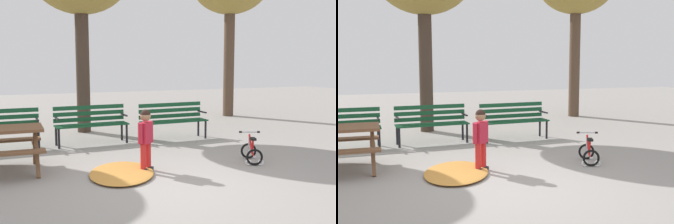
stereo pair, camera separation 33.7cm
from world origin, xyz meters
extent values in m
plane|color=gray|center=(0.00, 0.00, 0.00)|extent=(36.00, 36.00, 0.00)
cube|color=brown|center=(-1.73, 1.37, 0.36)|extent=(0.07, 0.57, 0.76)
cube|color=brown|center=(-1.73, 1.87, 0.36)|extent=(0.07, 0.57, 0.76)
cube|color=brown|center=(-1.73, 1.62, 0.42)|extent=(0.09, 1.10, 0.04)
cube|color=#144728|center=(-2.31, 3.61, 0.44)|extent=(1.60, 0.09, 0.03)
cube|color=#144728|center=(-2.31, 3.49, 0.44)|extent=(1.60, 0.09, 0.03)
cube|color=#144728|center=(-2.31, 3.37, 0.44)|extent=(1.60, 0.09, 0.03)
cube|color=#144728|center=(-2.31, 3.25, 0.44)|extent=(1.60, 0.09, 0.03)
cube|color=#144728|center=(-2.31, 3.65, 0.54)|extent=(1.60, 0.06, 0.09)
cube|color=#144728|center=(-2.31, 3.65, 0.67)|extent=(1.60, 0.06, 0.09)
cube|color=#144728|center=(-2.31, 3.65, 0.81)|extent=(1.60, 0.06, 0.09)
cylinder|color=black|center=(-1.56, 3.28, 0.22)|extent=(0.05, 0.05, 0.44)
cylinder|color=black|center=(-1.56, 3.64, 0.22)|extent=(0.05, 0.05, 0.44)
cube|color=black|center=(-1.56, 3.46, 0.62)|extent=(0.05, 0.40, 0.03)
cube|color=#144728|center=(-0.42, 3.62, 0.44)|extent=(1.60, 0.14, 0.03)
cube|color=#144728|center=(-0.41, 3.50, 0.44)|extent=(1.60, 0.14, 0.03)
cube|color=#144728|center=(-0.41, 3.38, 0.44)|extent=(1.60, 0.14, 0.03)
cube|color=#144728|center=(-0.40, 3.26, 0.44)|extent=(1.60, 0.14, 0.03)
cube|color=#144728|center=(-0.42, 3.66, 0.54)|extent=(1.60, 0.11, 0.09)
cube|color=#144728|center=(-0.42, 3.66, 0.67)|extent=(1.60, 0.11, 0.09)
cube|color=#144728|center=(-0.42, 3.66, 0.81)|extent=(1.60, 0.11, 0.09)
cylinder|color=black|center=(0.35, 3.31, 0.22)|extent=(0.05, 0.05, 0.44)
cylinder|color=black|center=(0.33, 3.67, 0.22)|extent=(0.05, 0.05, 0.44)
cube|color=black|center=(0.34, 3.49, 0.62)|extent=(0.06, 0.40, 0.03)
cylinder|color=black|center=(-1.15, 3.25, 0.22)|extent=(0.05, 0.05, 0.44)
cylinder|color=black|center=(-1.17, 3.61, 0.22)|extent=(0.05, 0.05, 0.44)
cube|color=black|center=(-1.16, 3.43, 0.62)|extent=(0.06, 0.40, 0.03)
cube|color=#144728|center=(1.48, 3.45, 0.44)|extent=(1.60, 0.14, 0.03)
cube|color=#144728|center=(1.49, 3.33, 0.44)|extent=(1.60, 0.14, 0.03)
cube|color=#144728|center=(1.49, 3.21, 0.44)|extent=(1.60, 0.14, 0.03)
cube|color=#144728|center=(1.50, 3.09, 0.44)|extent=(1.60, 0.14, 0.03)
cube|color=#144728|center=(1.48, 3.49, 0.54)|extent=(1.60, 0.11, 0.09)
cube|color=#144728|center=(1.48, 3.49, 0.67)|extent=(1.60, 0.11, 0.09)
cube|color=#144728|center=(1.48, 3.49, 0.81)|extent=(1.60, 0.11, 0.09)
cylinder|color=black|center=(2.25, 3.14, 0.22)|extent=(0.05, 0.05, 0.44)
cylinder|color=black|center=(2.23, 3.50, 0.22)|extent=(0.05, 0.05, 0.44)
cube|color=black|center=(2.24, 3.32, 0.62)|extent=(0.06, 0.40, 0.03)
cylinder|color=black|center=(0.75, 3.08, 0.22)|extent=(0.05, 0.05, 0.44)
cylinder|color=black|center=(0.73, 3.44, 0.22)|extent=(0.05, 0.05, 0.44)
cube|color=black|center=(0.74, 3.26, 0.62)|extent=(0.06, 0.40, 0.03)
cylinder|color=red|center=(0.04, 0.95, 0.24)|extent=(0.09, 0.09, 0.48)
cube|color=black|center=(0.04, 0.95, 0.03)|extent=(0.17, 0.18, 0.06)
cylinder|color=red|center=(-0.08, 0.84, 0.24)|extent=(0.09, 0.09, 0.48)
cube|color=black|center=(-0.08, 0.84, 0.03)|extent=(0.17, 0.18, 0.06)
cube|color=#B71E33|center=(-0.02, 0.90, 0.66)|extent=(0.29, 0.27, 0.36)
sphere|color=#996B4C|center=(-0.02, 0.90, 0.94)|extent=(0.18, 0.18, 0.18)
sphere|color=black|center=(-0.02, 0.90, 0.97)|extent=(0.17, 0.17, 0.17)
cylinder|color=#B71E33|center=(0.10, 1.00, 0.67)|extent=(0.07, 0.07, 0.33)
cylinder|color=#B71E33|center=(-0.15, 0.79, 0.67)|extent=(0.07, 0.07, 0.33)
torus|color=black|center=(2.08, 1.02, 0.15)|extent=(0.29, 0.15, 0.30)
cylinder|color=silver|center=(2.08, 1.02, 0.15)|extent=(0.06, 0.06, 0.04)
torus|color=black|center=(1.89, 0.54, 0.15)|extent=(0.29, 0.15, 0.30)
cylinder|color=silver|center=(1.89, 0.54, 0.15)|extent=(0.06, 0.06, 0.04)
torus|color=white|center=(1.79, 0.58, 0.05)|extent=(0.11, 0.06, 0.11)
torus|color=white|center=(2.00, 0.50, 0.05)|extent=(0.11, 0.06, 0.11)
cylinder|color=red|center=(2.02, 0.85, 0.32)|extent=(0.14, 0.30, 0.32)
cylinder|color=red|center=(1.96, 0.70, 0.30)|extent=(0.06, 0.08, 0.27)
cylinder|color=red|center=(1.93, 0.63, 0.16)|extent=(0.10, 0.20, 0.05)
cylinder|color=silver|center=(2.07, 1.00, 0.31)|extent=(0.06, 0.08, 0.32)
cylinder|color=red|center=(2.01, 0.83, 0.42)|extent=(0.15, 0.31, 0.05)
cube|color=black|center=(1.95, 0.68, 0.45)|extent=(0.15, 0.19, 0.04)
cylinder|color=silver|center=(2.07, 0.98, 0.52)|extent=(0.33, 0.15, 0.02)
cylinder|color=black|center=(1.91, 1.04, 0.52)|extent=(0.06, 0.05, 0.04)
cylinder|color=black|center=(2.23, 0.92, 0.52)|extent=(0.06, 0.05, 0.04)
ellipsoid|color=#C68438|center=(-0.46, 0.83, 0.04)|extent=(1.43, 1.73, 0.07)
cylinder|color=#423328|center=(-0.27, 5.16, 1.60)|extent=(0.34, 0.34, 3.21)
cylinder|color=brown|center=(4.79, 6.48, 1.77)|extent=(0.35, 0.35, 3.54)
camera|label=1|loc=(-2.19, -5.54, 1.87)|focal=44.13mm
camera|label=2|loc=(-1.88, -5.66, 1.87)|focal=44.13mm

